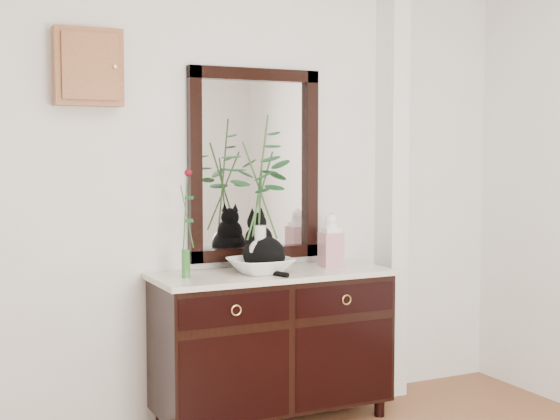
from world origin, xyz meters
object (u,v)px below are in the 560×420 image
sideboard (272,338)px  cat (264,242)px  ginger_jar (331,239)px  lotus_bowl (260,266)px

sideboard → cat: cat is taller
sideboard → ginger_jar: bearing=4.6°
sideboard → ginger_jar: 0.66m
lotus_bowl → ginger_jar: (0.48, 0.06, 0.12)m
lotus_bowl → cat: bearing=24.2°
cat → lotus_bowl: (-0.03, -0.01, -0.13)m
lotus_bowl → ginger_jar: 0.49m
sideboard → cat: 0.55m
cat → lotus_bowl: size_ratio=0.98×
sideboard → lotus_bowl: bearing=-162.9°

